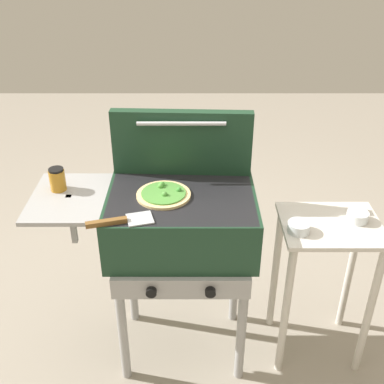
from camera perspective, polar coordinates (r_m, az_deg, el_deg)
ground_plane at (r=2.60m, az=-1.16°, el=-17.79°), size 8.00×8.00×0.00m
grill at (r=2.09m, az=-1.76°, el=-3.94°), size 0.96×0.53×0.90m
grill_lid_open at (r=2.14m, az=-1.36°, el=5.96°), size 0.63×0.09×0.30m
pizza_veggie at (r=2.02m, az=-3.55°, el=-0.22°), size 0.23×0.23×0.04m
sauce_jar at (r=2.12m, az=-15.98°, el=1.45°), size 0.07×0.07×0.10m
spatula at (r=1.86m, az=-8.72°, el=-3.46°), size 0.27×0.12×0.02m
prep_table at (r=2.31m, az=15.50°, el=-8.11°), size 0.44×0.36×0.76m
topping_bowl_near at (r=2.08m, az=12.56°, el=-4.17°), size 0.10×0.10×0.04m
topping_bowl_far at (r=2.22m, az=19.11°, el=-2.81°), size 0.09×0.09×0.04m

